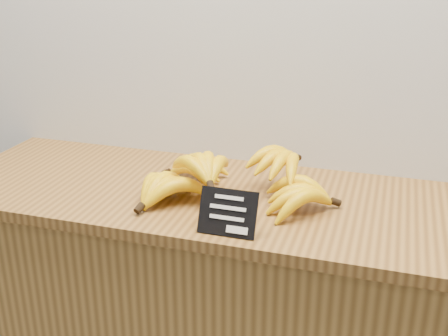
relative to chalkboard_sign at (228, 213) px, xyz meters
The scene contains 3 objects.
counter_top 0.23m from the chalkboard_sign, 105.59° to the left, with size 1.56×0.54×0.03m, color brown.
chalkboard_sign is the anchor object (origin of this frame).
banana_pile 0.20m from the chalkboard_sign, 108.47° to the left, with size 0.56×0.36×0.12m.
Camera 1 is at (0.31, 1.45, 1.53)m, focal length 45.00 mm.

